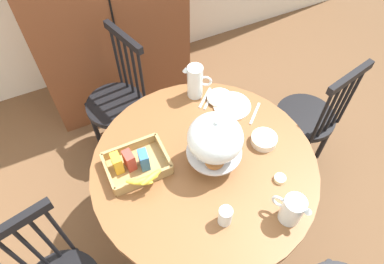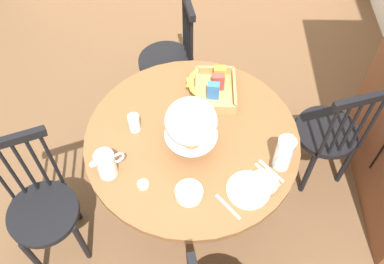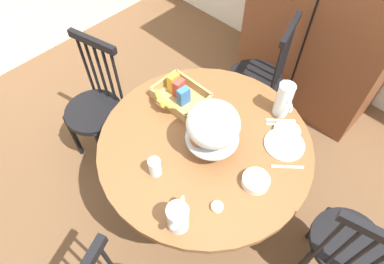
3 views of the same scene
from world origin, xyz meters
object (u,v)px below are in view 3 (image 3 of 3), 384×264
object	(u,v)px
pastry_stand_with_dome	(213,125)
milk_pitcher	(283,101)
orange_juice_pitcher	(178,218)
cereal_basket	(178,95)
windsor_chair_facing_door	(346,247)
butter_dish	(217,207)
windsor_chair_far_side	(258,79)
drinking_glass	(155,167)
china_plate_large	(284,144)
china_plate_small	(287,131)
windsor_chair_near_window	(96,109)
cereal_bowl	(256,181)
dining_table	(204,163)

from	to	relation	value
pastry_stand_with_dome	milk_pitcher	world-z (taller)	pastry_stand_with_dome
orange_juice_pitcher	milk_pitcher	world-z (taller)	milk_pitcher
cereal_basket	windsor_chair_facing_door	bearing A→B (deg)	2.58
pastry_stand_with_dome	butter_dish	bearing A→B (deg)	-43.31
windsor_chair_far_side	pastry_stand_with_dome	xyz separation A→B (m)	(0.28, -0.87, 0.49)
windsor_chair_far_side	drinking_glass	world-z (taller)	windsor_chair_far_side
cereal_basket	china_plate_large	world-z (taller)	cereal_basket
orange_juice_pitcher	china_plate_large	xyz separation A→B (m)	(0.10, 0.71, -0.07)
windsor_chair_far_side	milk_pitcher	distance (m)	0.68
cereal_basket	china_plate_small	distance (m)	0.66
pastry_stand_with_dome	cereal_basket	bearing A→B (deg)	161.82
windsor_chair_near_window	windsor_chair_far_side	size ratio (longest dim) A/B	1.00
milk_pitcher	butter_dish	distance (m)	0.73
windsor_chair_near_window	windsor_chair_facing_door	size ratio (longest dim) A/B	1.00
cereal_basket	cereal_bowl	bearing A→B (deg)	-10.82
dining_table	pastry_stand_with_dome	world-z (taller)	pastry_stand_with_dome
cereal_bowl	milk_pitcher	bearing A→B (deg)	111.05
cereal_basket	drinking_glass	size ratio (longest dim) A/B	2.87
windsor_chair_facing_door	pastry_stand_with_dome	distance (m)	0.97
dining_table	cereal_bowl	bearing A→B (deg)	-1.73
china_plate_large	drinking_glass	size ratio (longest dim) A/B	2.00
windsor_chair_facing_door	drinking_glass	world-z (taller)	windsor_chair_facing_door
dining_table	orange_juice_pitcher	bearing A→B (deg)	-62.08
windsor_chair_far_side	drinking_glass	xyz separation A→B (m)	(0.18, -1.18, 0.34)
orange_juice_pitcher	windsor_chair_near_window	bearing A→B (deg)	166.95
windsor_chair_near_window	china_plate_small	xyz separation A→B (m)	(1.16, 0.54, 0.30)
windsor_chair_far_side	orange_juice_pitcher	world-z (taller)	windsor_chair_far_side
cereal_bowl	butter_dish	size ratio (longest dim) A/B	2.33
china_plate_small	drinking_glass	size ratio (longest dim) A/B	1.36
pastry_stand_with_dome	milk_pitcher	distance (m)	0.49
windsor_chair_far_side	butter_dish	distance (m)	1.26
milk_pitcher	butter_dish	world-z (taller)	milk_pitcher
windsor_chair_far_side	china_plate_large	bearing A→B (deg)	-45.92
windsor_chair_near_window	windsor_chair_facing_door	xyz separation A→B (m)	(1.75, 0.35, 0.00)
windsor_chair_far_side	cereal_basket	size ratio (longest dim) A/B	3.09
orange_juice_pitcher	milk_pitcher	xyz separation A→B (m)	(-0.06, 0.89, 0.02)
windsor_chair_far_side	china_plate_large	world-z (taller)	windsor_chair_far_side
cereal_basket	windsor_chair_far_side	bearing A→B (deg)	82.78
windsor_chair_far_side	drinking_glass	size ratio (longest dim) A/B	8.86
pastry_stand_with_dome	orange_juice_pitcher	bearing A→B (deg)	-67.23
windsor_chair_facing_door	cereal_basket	bearing A→B (deg)	-177.42
windsor_chair_near_window	china_plate_small	distance (m)	1.32
china_plate_small	cereal_basket	bearing A→B (deg)	-157.96
windsor_chair_near_window	butter_dish	distance (m)	1.22
dining_table	windsor_chair_far_side	bearing A→B (deg)	105.16
milk_pitcher	china_plate_small	xyz separation A→B (m)	(0.11, -0.10, -0.08)
orange_juice_pitcher	china_plate_small	world-z (taller)	orange_juice_pitcher
dining_table	cereal_bowl	size ratio (longest dim) A/B	8.46
windsor_chair_near_window	china_plate_large	bearing A→B (deg)	20.96
windsor_chair_far_side	butter_dish	world-z (taller)	windsor_chair_far_side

